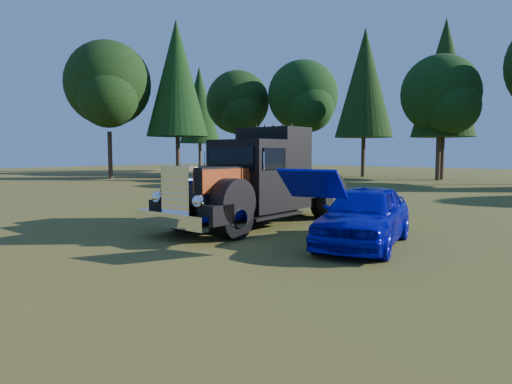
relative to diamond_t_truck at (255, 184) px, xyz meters
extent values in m
plane|color=#324D16|center=(0.76, -2.85, -1.28)|extent=(120.00, 120.00, 0.00)
cylinder|color=#2D2116|center=(-31.24, 27.15, 0.88)|extent=(0.36, 0.36, 4.32)
cone|color=black|center=(-31.24, 27.15, 6.52)|extent=(4.80, 4.80, 9.00)
cylinder|color=#2D2116|center=(-24.24, 26.15, 0.61)|extent=(0.36, 0.36, 3.78)
sphere|color=black|center=(-24.24, 26.15, 6.28)|extent=(6.72, 6.72, 6.72)
sphere|color=black|center=(-22.98, 25.31, 5.02)|extent=(4.62, 4.62, 4.62)
cylinder|color=#2D2116|center=(-17.24, 28.15, 0.70)|extent=(0.36, 0.36, 3.96)
sphere|color=black|center=(-17.24, 28.15, 6.64)|extent=(7.04, 7.04, 7.04)
sphere|color=black|center=(-15.92, 27.27, 5.32)|extent=(4.84, 4.84, 4.84)
cylinder|color=#2D2116|center=(-10.24, 27.65, 1.06)|extent=(0.36, 0.36, 4.68)
cone|color=black|center=(-10.24, 27.65, 7.17)|extent=(5.20, 5.20, 9.75)
cylinder|color=#2D2116|center=(-3.24, 26.65, 0.43)|extent=(0.36, 0.36, 3.42)
sphere|color=black|center=(-3.24, 26.65, 5.56)|extent=(6.08, 6.08, 6.08)
sphere|color=black|center=(-2.10, 25.89, 4.42)|extent=(4.18, 4.18, 4.18)
cylinder|color=#2D2116|center=(-21.24, 15.15, 1.06)|extent=(0.36, 0.36, 4.68)
cone|color=black|center=(-21.24, 15.15, 7.17)|extent=(5.20, 5.20, 9.75)
cylinder|color=#2D2116|center=(-25.24, 11.15, 0.70)|extent=(0.36, 0.36, 3.96)
sphere|color=black|center=(-25.24, 11.15, 6.64)|extent=(7.04, 7.04, 7.04)
sphere|color=black|center=(-23.92, 10.27, 5.32)|extent=(4.84, 4.84, 4.84)
cylinder|color=#2D2116|center=(-3.30, 27.76, 0.99)|extent=(0.36, 0.36, 4.54)
cone|color=black|center=(-3.30, 27.76, 6.92)|extent=(5.04, 5.04, 9.46)
cylinder|color=black|center=(-1.04, -2.08, -0.73)|extent=(0.32, 1.10, 1.10)
cylinder|color=black|center=(1.06, -2.08, -0.73)|extent=(0.32, 1.10, 1.10)
cylinder|color=black|center=(-1.04, 2.72, -0.73)|extent=(0.32, 1.10, 1.10)
cylinder|color=black|center=(1.06, 2.72, -0.73)|extent=(0.32, 1.10, 1.10)
cylinder|color=black|center=(-0.71, 2.72, -0.73)|extent=(0.32, 1.10, 1.10)
cylinder|color=black|center=(0.73, 2.72, -0.73)|extent=(0.32, 1.10, 1.10)
cube|color=black|center=(0.01, 0.52, -0.66)|extent=(1.60, 6.40, 0.28)
cube|color=white|center=(0.01, -3.33, -0.73)|extent=(2.50, 0.22, 0.36)
cube|color=white|center=(0.01, -3.03, -0.03)|extent=(1.05, 0.30, 1.30)
cube|color=black|center=(0.01, -1.98, 0.02)|extent=(1.35, 1.80, 1.10)
cube|color=#A03511|center=(-0.68, -1.98, 0.22)|extent=(0.02, 1.80, 0.60)
cube|color=#A03511|center=(0.70, -1.98, 0.22)|extent=(0.02, 1.80, 0.60)
cylinder|color=black|center=(-0.94, -2.08, -0.33)|extent=(0.55, 1.24, 1.24)
cylinder|color=black|center=(0.96, -2.08, -0.33)|extent=(0.55, 1.24, 1.24)
sphere|color=white|center=(-0.77, -3.10, -0.23)|extent=(0.32, 0.32, 0.32)
sphere|color=white|center=(0.79, -3.10, -0.23)|extent=(0.32, 0.32, 0.32)
cube|color=black|center=(0.01, -0.43, 0.27)|extent=(2.05, 1.30, 2.10)
cube|color=black|center=(0.01, -1.10, 0.77)|extent=(1.70, 0.05, 0.65)
cube|color=black|center=(0.01, 0.87, 0.47)|extent=(2.05, 1.30, 2.50)
cube|color=black|center=(0.01, 2.52, -0.33)|extent=(2.00, 2.00, 0.35)
cube|color=black|center=(-1.57, 0.19, 0.17)|extent=(1.10, 0.11, 1.50)
cube|color=maroon|center=(-1.57, 0.24, 0.02)|extent=(0.85, 0.06, 0.75)
imported|color=#0D068D|center=(3.93, -0.65, -0.55)|extent=(2.68, 4.56, 1.46)
cube|color=#0D068D|center=(3.53, -2.30, 0.27)|extent=(1.48, 1.21, 0.67)
imported|color=#1A2A3E|center=(-1.65, -0.13, -0.32)|extent=(0.57, 0.77, 1.92)
imported|color=#1A2A3E|center=(-1.59, 0.31, -0.32)|extent=(0.96, 1.10, 1.92)
imported|color=#093337|center=(-16.46, 21.39, -0.61)|extent=(2.54, 4.30, 1.34)
camera|label=1|loc=(8.85, -10.62, 0.95)|focal=32.00mm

